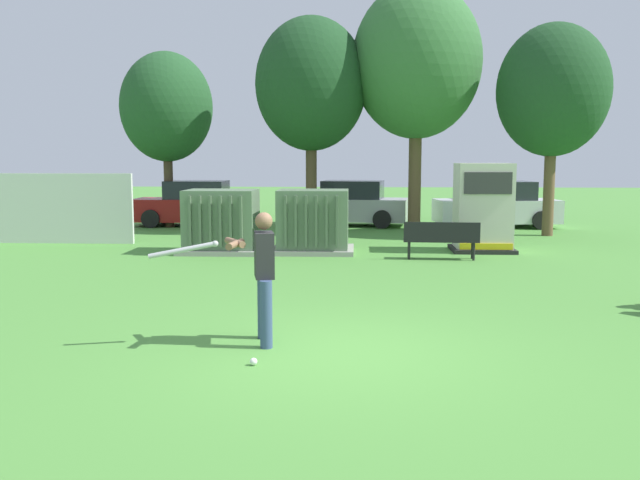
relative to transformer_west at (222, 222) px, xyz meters
name	(u,v)px	position (x,y,z in m)	size (l,w,h in m)	color
ground_plane	(335,352)	(3.23, -8.93, -0.79)	(96.00, 96.00, 0.00)	#51933D
fence_panel	(50,208)	(-5.26, 1.57, 0.21)	(4.80, 0.12, 2.00)	silver
transformer_west	(222,222)	(0.00, 0.00, 0.00)	(2.10, 1.70, 1.62)	#9E9B93
transformer_mid_west	(313,222)	(2.37, 0.12, 0.00)	(2.10, 1.70, 1.62)	#9E9B93
generator_enclosure	(483,208)	(6.79, 0.56, 0.35)	(1.60, 1.40, 2.30)	#262626
park_bench	(441,238)	(5.53, -1.01, -0.25)	(1.82, 0.48, 0.92)	black
batter	(260,270)	(2.23, -8.55, 0.19)	(1.61, 0.75, 1.74)	#384C75
sports_ball	(254,362)	(2.29, -9.52, -0.74)	(0.09, 0.09, 0.09)	white
tree_left	(167,107)	(-3.12, 6.23, 3.38)	(3.18, 3.18, 6.08)	#4C3828
tree_center_left	(311,85)	(1.97, 5.36, 4.04)	(3.68, 3.68, 7.03)	brown
tree_center_right	(417,62)	(5.42, 5.46, 4.75)	(4.22, 4.22, 8.07)	brown
tree_right	(553,91)	(9.51, 4.26, 3.69)	(3.42, 3.42, 6.53)	brown
parked_car_leftmost	(194,205)	(-2.34, 6.71, -0.04)	(4.20, 1.93, 1.62)	maroon
parked_car_left_of_center	(350,205)	(3.25, 7.13, -0.04)	(4.40, 2.36, 1.62)	#B2B2B7
parked_car_right_of_center	(497,206)	(8.43, 6.73, -0.04)	(4.37, 2.27, 1.62)	silver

